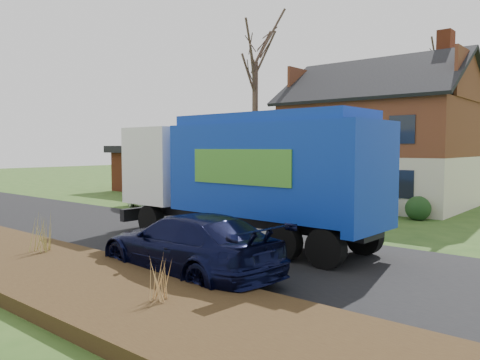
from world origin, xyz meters
The scene contains 12 objects.
ground centered at (0.00, 0.00, 0.00)m, with size 120.00×120.00×0.00m, color #2A4918.
road centered at (0.00, 0.00, 0.01)m, with size 80.00×7.00×0.02m, color black.
mulch_verge centered at (0.00, -5.30, 0.15)m, with size 80.00×3.50×0.30m, color black.
main_house centered at (1.49, 13.91, 4.03)m, with size 12.95×8.95×9.26m.
ranch_house centered at (-12.00, 13.00, 1.81)m, with size 9.80×8.20×3.70m.
garbage_truck centered at (2.97, 0.90, 2.44)m, with size 9.93×2.90×4.23m.
silver_sedan centered at (-6.19, 4.57, 0.75)m, with size 1.59×4.57×1.51m, color #9D9EA5.
navy_wagon centered at (4.32, -3.03, 0.78)m, with size 2.19×5.39×1.57m, color black.
tree_front_west centered at (-3.92, 10.24, 9.20)m, with size 3.76×3.76×11.16m.
tree_back centered at (2.69, 21.45, 9.11)m, with size 3.45×3.45×10.93m.
grass_clump_mid centered at (0.30, -4.75, 0.84)m, with size 0.39×0.32×1.08m.
grass_clump_east centered at (5.93, -5.29, 0.71)m, with size 0.33×0.27×0.82m.
Camera 1 is at (12.63, -10.99, 3.18)m, focal length 35.00 mm.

